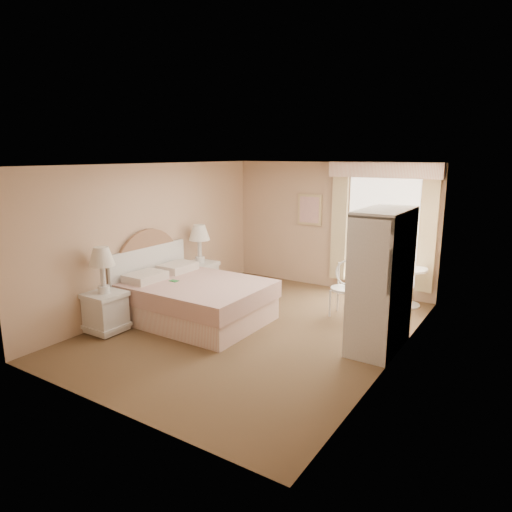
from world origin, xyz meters
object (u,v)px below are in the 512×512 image
Objects in this scene: nightstand_near at (105,301)px; nightstand_far at (200,269)px; armoire at (381,292)px; bed at (191,298)px; cafe_chair at (346,284)px; round_table at (407,280)px.

nightstand_far is at bearing 90.00° from nightstand_near.
armoire is (3.65, 1.69, 0.32)m from nightstand_near.
armoire reaches higher than nightstand_near.
nightstand_far is (0.00, 2.24, 0.01)m from nightstand_near.
bed is 1.68× the size of nightstand_near.
bed reaches higher than nightstand_near.
nightstand_near reaches higher than cafe_chair.
bed is 1.12× the size of armoire.
bed is 1.63× the size of nightstand_far.
bed is at bearing -169.25° from armoire.
nightstand_far reaches higher than cafe_chair.
bed is 3.14× the size of round_table.
nightstand_near is 4.04m from armoire.
cafe_chair is at bearing 9.32° from nightstand_far.
armoire is at bearing 10.75° from bed.
bed is 3.80m from round_table.
round_table is 2.08m from armoire.
bed is 1.35m from nightstand_near.
armoire reaches higher than nightstand_far.
cafe_chair is (2.75, 0.45, 0.03)m from nightstand_far.
bed is at bearing -136.84° from round_table.
round_table is at bearing 94.44° from armoire.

